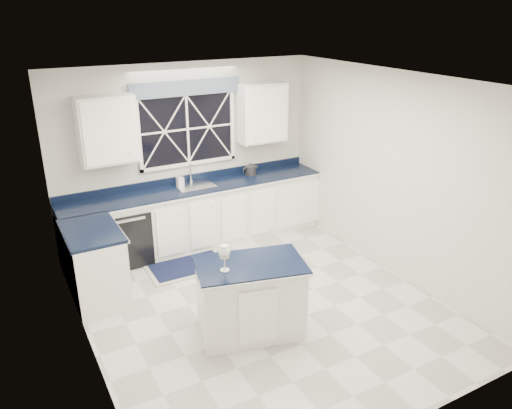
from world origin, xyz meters
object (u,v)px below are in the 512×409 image
dishwasher (126,234)px  wine_glass (224,253)px  faucet (191,173)px  soap_bottle (180,180)px  island (250,298)px  kettle (251,169)px

dishwasher → wine_glass: wine_glass is taller
faucet → soap_bottle: faucet is taller
dishwasher → island: 2.46m
dishwasher → faucet: (1.10, 0.19, 0.69)m
faucet → kettle: 0.97m
wine_glass → kettle: bearing=56.4°
dishwasher → soap_bottle: soap_bottle is taller
faucet → wine_glass: faucet is taller
faucet → island: bearing=-98.2°
dishwasher → island: bearing=-72.6°
faucet → wine_glass: bearing=-104.7°
island → soap_bottle: bearing=100.7°
island → soap_bottle: (0.16, 2.47, 0.61)m
island → kettle: size_ratio=4.54×
soap_bottle → dishwasher: bearing=-172.0°
wine_glass → dishwasher: bearing=100.4°
dishwasher → wine_glass: 2.48m
dishwasher → soap_bottle: 1.10m
wine_glass → soap_bottle: size_ratio=1.39×
kettle → wine_glass: (-1.63, -2.45, 0.03)m
faucet → soap_bottle: bearing=-161.7°
kettle → soap_bottle: (-1.17, 0.02, 0.01)m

